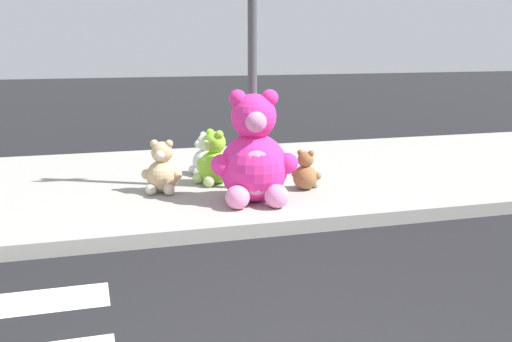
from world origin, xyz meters
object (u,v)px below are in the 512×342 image
plush_white (204,158)px  plush_lime (214,162)px  sign_pole (252,47)px  plush_tan (162,172)px  plush_brown (306,173)px  plush_pink_large (254,158)px

plush_white → plush_lime: size_ratio=0.83×
plush_white → plush_lime: 0.55m
sign_pole → plush_tan: bearing=173.3°
plush_brown → plush_pink_large: bearing=-153.6°
plush_pink_large → plush_brown: (0.76, 0.38, -0.31)m
plush_brown → plush_white: size_ratio=0.85×
sign_pole → plush_brown: size_ratio=6.53×
plush_pink_large → plush_brown: plush_pink_large is taller
plush_white → plush_tan: size_ratio=0.90×
sign_pole → plush_brown: sign_pole is taller
sign_pole → plush_lime: bearing=135.4°
plush_white → plush_lime: bearing=-88.9°
sign_pole → plush_brown: bearing=-18.8°
plush_white → plush_tan: 1.05m
sign_pole → plush_pink_large: bearing=-104.3°
sign_pole → plush_lime: (-0.40, 0.39, -1.42)m
plush_lime → plush_white: bearing=91.1°
plush_lime → plush_tan: 0.73m
plush_pink_large → plush_brown: size_ratio=2.56×
plush_lime → plush_tan: bearing=-158.8°
sign_pole → plush_tan: size_ratio=5.05×
plush_pink_large → sign_pole: bearing=75.7°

